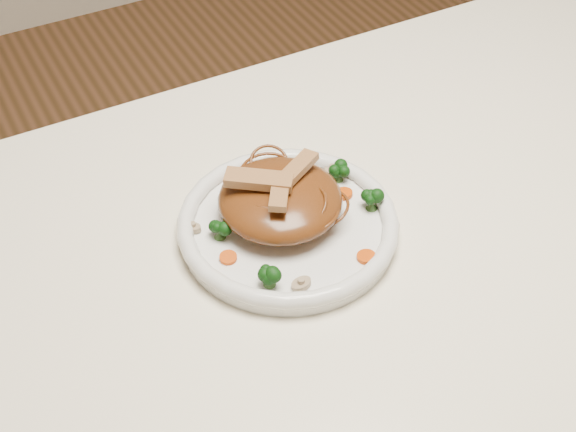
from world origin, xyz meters
name	(u,v)px	position (x,y,z in m)	size (l,w,h in m)	color
table	(377,292)	(0.00, 0.00, 0.65)	(1.20, 0.80, 0.75)	white
plate	(288,229)	(-0.10, 0.06, 0.76)	(0.26, 0.26, 0.02)	white
noodle_mound	(280,199)	(-0.10, 0.08, 0.79)	(0.15, 0.15, 0.05)	#632F12
chicken_a	(297,168)	(-0.07, 0.08, 0.82)	(0.06, 0.02, 0.01)	tan
chicken_b	(259,180)	(-0.12, 0.09, 0.82)	(0.08, 0.03, 0.01)	tan
chicken_c	(280,192)	(-0.11, 0.06, 0.82)	(0.06, 0.02, 0.01)	tan
broccoli_0	(338,172)	(-0.01, 0.10, 0.78)	(0.02, 0.02, 0.03)	#0E3B0C
broccoli_1	(219,229)	(-0.18, 0.08, 0.78)	(0.02, 0.02, 0.03)	#0E3B0C
broccoli_2	(269,275)	(-0.16, -0.01, 0.78)	(0.03, 0.03, 0.03)	#0E3B0C
broccoli_3	(372,198)	(0.00, 0.04, 0.78)	(0.03, 0.03, 0.03)	#0E3B0C
carrot_0	(279,165)	(-0.06, 0.16, 0.77)	(0.02, 0.02, 0.01)	#E85108
carrot_1	(228,258)	(-0.18, 0.04, 0.77)	(0.02, 0.02, 0.01)	#E85108
carrot_2	(344,194)	(-0.01, 0.07, 0.77)	(0.02, 0.02, 0.01)	#E85108
carrot_3	(237,183)	(-0.12, 0.15, 0.77)	(0.02, 0.02, 0.01)	#E85108
carrot_4	(366,257)	(-0.05, -0.03, 0.77)	(0.02, 0.02, 0.01)	#E85108
mushroom_0	(301,284)	(-0.13, -0.03, 0.77)	(0.02, 0.02, 0.01)	#BDAF8D
mushroom_1	(332,170)	(0.00, 0.12, 0.77)	(0.02, 0.02, 0.01)	#BDAF8D
mushroom_2	(193,228)	(-0.20, 0.10, 0.77)	(0.02, 0.02, 0.01)	#BDAF8D
mushroom_3	(286,164)	(-0.05, 0.15, 0.77)	(0.02, 0.02, 0.01)	#BDAF8D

